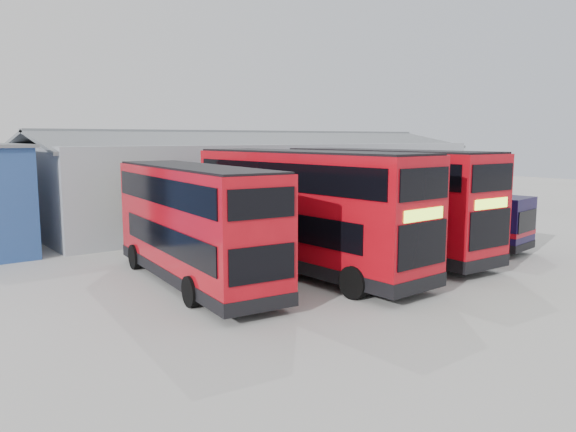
{
  "coord_description": "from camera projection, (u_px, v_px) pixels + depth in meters",
  "views": [
    {
      "loc": [
        -14.27,
        -12.15,
        5.41
      ],
      "look_at": [
        0.16,
        6.59,
        2.1
      ],
      "focal_mm": 35.0,
      "sensor_mm": 36.0,
      "label": 1
    }
  ],
  "objects": [
    {
      "name": "single_decker_blue",
      "position": [
        429.0,
        217.0,
        28.84
      ],
      "size": [
        3.7,
        10.14,
        2.69
      ],
      "rotation": [
        0.0,
        0.0,
        3.29
      ],
      "color": "#0F0D3A",
      "rests_on": "ground"
    },
    {
      "name": "ground_plane",
      "position": [
        403.0,
        299.0,
        18.91
      ],
      "size": [
        120.0,
        120.0,
        0.0
      ],
      "primitive_type": "plane",
      "color": "#A3A39E",
      "rests_on": "ground"
    },
    {
      "name": "double_decker_centre",
      "position": [
        305.0,
        212.0,
        22.52
      ],
      "size": [
        3.25,
        11.68,
        4.9
      ],
      "rotation": [
        0.0,
        0.0,
        0.03
      ],
      "color": "#AE0914",
      "rests_on": "ground"
    },
    {
      "name": "double_decker_left",
      "position": [
        194.0,
        226.0,
        20.59
      ],
      "size": [
        3.6,
        10.61,
        4.4
      ],
      "rotation": [
        0.0,
        0.0,
        3.03
      ],
      "color": "#AE0914",
      "rests_on": "ground"
    },
    {
      "name": "maintenance_shed",
      "position": [
        260.0,
        178.0,
        39.07
      ],
      "size": [
        30.5,
        12.0,
        5.89
      ],
      "color": "#9B9FA9",
      "rests_on": "ground"
    },
    {
      "name": "double_decker_right",
      "position": [
        383.0,
        203.0,
        25.91
      ],
      "size": [
        3.29,
        11.62,
        4.87
      ],
      "rotation": [
        0.0,
        0.0,
        -0.04
      ],
      "color": "#AE0914",
      "rests_on": "ground"
    }
  ]
}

